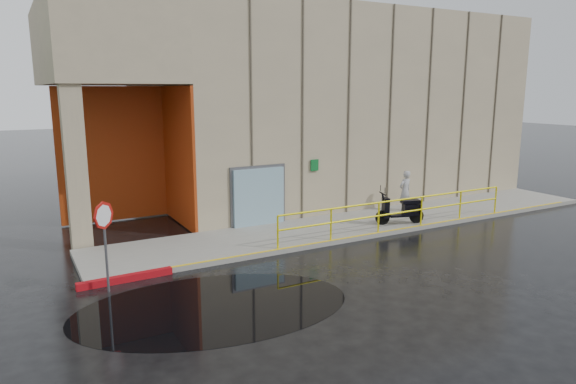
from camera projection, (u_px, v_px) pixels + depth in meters
name	position (u px, v px, depth m)	size (l,w,h in m)	color
ground	(353.00, 284.00, 12.95)	(120.00, 120.00, 0.00)	black
sidewalk	(370.00, 222.00, 18.69)	(20.00, 3.00, 0.15)	gray
building	(306.00, 103.00, 23.97)	(20.00, 10.17, 8.00)	gray
guardrail	(401.00, 213.00, 17.53)	(9.56, 0.06, 1.03)	yellow
person	(405.00, 191.00, 20.02)	(0.58, 0.38, 1.58)	#9C9B9F
scooter	(401.00, 202.00, 18.05)	(1.82, 1.10, 1.37)	black
stop_sign	(104.00, 226.00, 12.14)	(0.53, 0.48, 2.26)	#5D5C61
red_curb	(126.00, 278.00, 13.11)	(2.40, 0.18, 0.18)	#9F0B12
puddle	(213.00, 307.00, 11.62)	(6.29, 3.87, 0.01)	black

